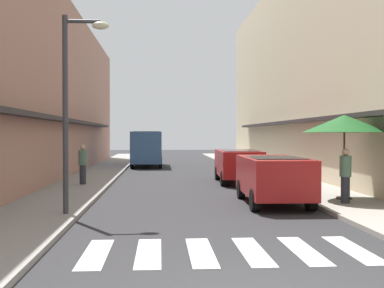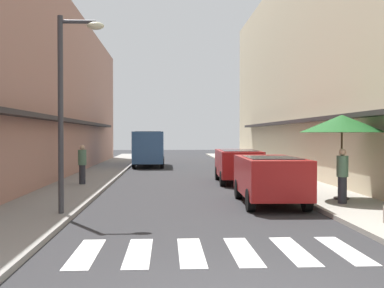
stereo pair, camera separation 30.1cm
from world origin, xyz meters
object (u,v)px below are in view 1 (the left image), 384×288
pedestrian_walking_far (83,164)px  parked_car_mid (238,162)px  delivery_van (147,146)px  parked_car_near (273,175)px  cafe_umbrella (344,124)px  street_lamp (73,92)px  pedestrian_walking_near (345,174)px

pedestrian_walking_far → parked_car_mid: bearing=131.2°
pedestrian_walking_far → delivery_van: bearing=-160.0°
parked_car_near → delivery_van: 18.12m
parked_car_mid → delivery_van: delivery_van is taller
parked_car_near → delivery_van: (-4.36, 17.59, 0.48)m
parked_car_near → cafe_umbrella: 2.81m
parked_car_near → parked_car_mid: (0.00, 6.55, 0.00)m
parked_car_near → parked_car_mid: bearing=90.0°
parked_car_mid → pedestrian_walking_far: 6.76m
street_lamp → cafe_umbrella: (8.02, 2.20, -0.76)m
cafe_umbrella → pedestrian_walking_near: cafe_umbrella is taller
street_lamp → pedestrian_walking_far: size_ratio=3.14×
parked_car_mid → pedestrian_walking_far: bearing=-169.4°
parked_car_mid → pedestrian_walking_near: bearing=-74.4°
parked_car_near → cafe_umbrella: (2.32, 0.21, 1.57)m
pedestrian_walking_near → delivery_van: bearing=93.5°
parked_car_near → street_lamp: (-5.70, -1.99, 2.33)m
parked_car_near → pedestrian_walking_far: bearing=141.4°
delivery_van → street_lamp: bearing=-93.9°
delivery_van → pedestrian_walking_near: bearing=-70.7°
parked_car_near → parked_car_mid: same height
parked_car_mid → pedestrian_walking_near: (2.02, -7.21, 0.05)m
delivery_van → pedestrian_walking_far: size_ratio=3.34×
delivery_van → street_lamp: street_lamp is taller
parked_car_mid → delivery_van: size_ratio=0.79×
delivery_van → cafe_umbrella: (6.67, -17.37, 1.08)m
street_lamp → pedestrian_walking_near: bearing=9.8°
cafe_umbrella → street_lamp: bearing=-164.7°
pedestrian_walking_far → pedestrian_walking_near: bearing=86.0°
parked_car_mid → pedestrian_walking_far: size_ratio=2.62×
pedestrian_walking_far → street_lamp: bearing=37.9°
parked_car_near → pedestrian_walking_far: (-6.64, 5.30, 0.05)m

